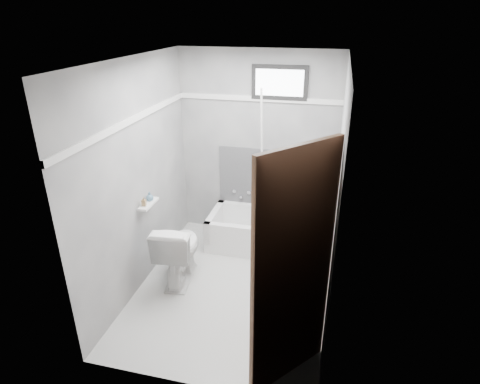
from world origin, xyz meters
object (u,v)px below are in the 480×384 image
(toilet, at_px, (179,250))
(bathtub, at_px, (268,232))
(soap_bottle_b, at_px, (150,196))
(office_chair, at_px, (299,207))
(door, at_px, (326,304))
(soap_bottle_a, at_px, (144,201))

(toilet, bearing_deg, bathtub, -139.20)
(bathtub, bearing_deg, soap_bottle_b, -144.56)
(bathtub, height_order, office_chair, office_chair)
(bathtub, relative_size, office_chair, 1.60)
(bathtub, xyz_separation_m, soap_bottle_b, (-1.17, -0.83, 0.75))
(bathtub, relative_size, door, 0.75)
(office_chair, distance_m, soap_bottle_b, 1.81)
(office_chair, xyz_separation_m, soap_bottle_b, (-1.54, -0.88, 0.37))
(soap_bottle_a, bearing_deg, office_chair, 33.67)
(office_chair, bearing_deg, toilet, -142.91)
(toilet, xyz_separation_m, soap_bottle_b, (-0.32, 0.07, 0.59))
(bathtub, xyz_separation_m, door, (0.75, -2.21, 0.79))
(office_chair, bearing_deg, door, -81.28)
(office_chair, relative_size, soap_bottle_b, 9.07)
(soap_bottle_b, bearing_deg, bathtub, 35.44)
(bathtub, distance_m, door, 2.46)
(bathtub, height_order, toilet, toilet)
(toilet, distance_m, soap_bottle_a, 0.68)
(bathtub, xyz_separation_m, soap_bottle_a, (-1.17, -0.97, 0.76))
(soap_bottle_a, bearing_deg, toilet, 12.73)
(office_chair, xyz_separation_m, soap_bottle_a, (-1.54, -1.02, 0.38))
(office_chair, relative_size, soap_bottle_a, 9.76)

